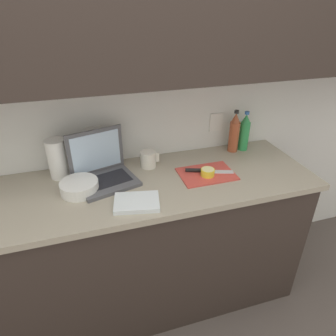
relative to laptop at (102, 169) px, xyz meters
name	(u,v)px	position (x,y,z in m)	size (l,w,h in m)	color
ground_plane	(141,296)	(0.15, -0.11, -0.98)	(12.00, 12.00, 0.00)	#564C47
wall_back	(118,54)	(0.15, 0.14, 0.57)	(5.20, 0.38, 2.60)	white
counter_unit	(135,246)	(0.13, -0.10, -0.51)	(2.05, 0.63, 0.92)	#332823
laptop	(102,169)	(0.00, 0.00, 0.00)	(0.37, 0.33, 0.27)	#515156
cutting_board	(207,174)	(0.57, -0.12, -0.06)	(0.31, 0.22, 0.01)	#D1473D
knife	(201,171)	(0.55, -0.10, -0.05)	(0.27, 0.11, 0.02)	silver
lemon_half_cut	(208,172)	(0.57, -0.14, -0.04)	(0.08, 0.08, 0.04)	yellow
bottle_green_soda	(234,133)	(0.86, 0.12, 0.06)	(0.07, 0.07, 0.28)	#A34C2D
bottle_oil_tall	(244,132)	(0.94, 0.12, 0.06)	(0.06, 0.06, 0.26)	#2D934C
measuring_cup	(148,159)	(0.28, 0.07, -0.02)	(0.11, 0.09, 0.10)	silver
bowl_white	(79,187)	(-0.13, -0.09, -0.03)	(0.20, 0.20, 0.06)	white
paper_towel_roll	(58,159)	(-0.23, 0.10, 0.05)	(0.11, 0.11, 0.22)	white
dish_towel	(137,202)	(0.13, -0.29, -0.05)	(0.22, 0.16, 0.02)	white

